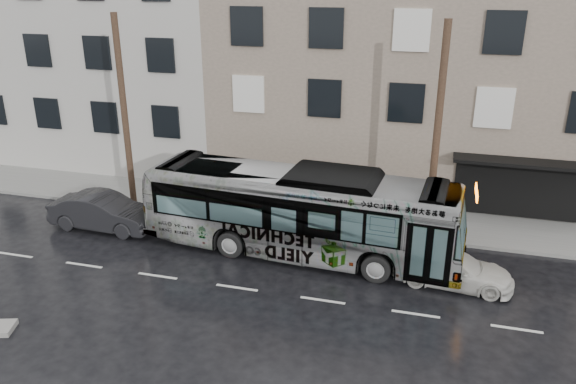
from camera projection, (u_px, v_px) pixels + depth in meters
name	position (u px, v px, depth m)	size (l,w,h in m)	color
ground	(258.00, 257.00, 22.71)	(120.00, 120.00, 0.00)	black
sidewalk	(290.00, 209.00, 27.09)	(90.00, 3.60, 0.15)	gray
building_taupe	(415.00, 75.00, 30.88)	(20.00, 12.00, 11.00)	gray
building_grey	(65.00, 17.00, 37.03)	(26.00, 15.00, 16.00)	#AFADA5
utility_pole_front	(437.00, 136.00, 22.38)	(0.30, 0.30, 9.00)	#4E3727
utility_pole_rear	(124.00, 114.00, 25.85)	(0.30, 0.30, 9.00)	#4E3727
sign_post	(456.00, 215.00, 23.30)	(0.06, 0.06, 2.40)	slate
bus	(300.00, 212.00, 22.45)	(3.02, 12.91, 3.60)	#B2B2B2
white_sedan	(453.00, 269.00, 20.51)	(1.75, 4.31, 1.25)	silver
dark_sedan	(104.00, 212.00, 24.98)	(1.69, 4.86, 1.60)	black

